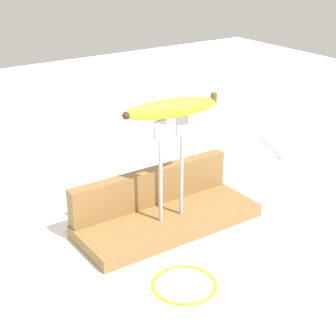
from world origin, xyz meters
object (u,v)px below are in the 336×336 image
Objects in this scene: banana_raised_center at (171,108)px; wire_coil at (184,283)px; fork_fallen_near at (276,150)px; fork_stand_center at (171,160)px.

banana_raised_center is 0.30m from wire_coil.
banana_raised_center reaches higher than wire_coil.
fork_fallen_near is at bearing 31.59° from wire_coil.
banana_raised_center is at bearing 61.91° from wire_coil.
wire_coil is (-0.54, -0.33, -0.00)m from fork_fallen_near.
banana_raised_center reaches higher than fork_fallen_near.
fork_stand_center is at bearing -159.31° from fork_fallen_near.
fork_fallen_near is (0.46, 0.17, -0.14)m from fork_stand_center.
fork_stand_center reaches higher than fork_fallen_near.
fork_stand_center is 1.08× the size of banana_raised_center.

